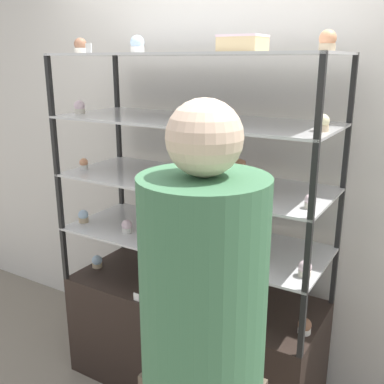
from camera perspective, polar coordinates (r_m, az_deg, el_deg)
name	(u,v)px	position (r m, az deg, el deg)	size (l,w,h in m)	color
ground_plane	(192,384)	(2.93, 0.00, -23.19)	(20.00, 20.00, 0.00)	gray
back_wall	(229,159)	(2.69, 4.66, 4.16)	(8.00, 0.05, 2.60)	silver
display_base	(192,338)	(2.74, 0.00, -18.09)	(1.44, 0.55, 0.63)	black
display_riser_lower	(192,240)	(2.44, 0.00, -6.10)	(1.44, 0.55, 0.32)	black
display_riser_middle	(192,183)	(2.34, 0.00, 1.09)	(1.44, 0.55, 0.32)	black
display_riser_upper	(192,122)	(2.28, 0.00, 8.82)	(1.44, 0.55, 0.32)	black
display_riser_top	(192,56)	(2.26, 0.00, 16.84)	(1.44, 0.55, 0.32)	black
layer_cake_centerpiece	(226,171)	(2.31, 4.28, 2.64)	(0.20, 0.20, 0.10)	#C66660
sheet_cake_frosted	(243,43)	(2.07, 6.45, 18.24)	(0.19, 0.16, 0.07)	#DBBC84
cupcake_0	(97,262)	(2.88, -11.96, -8.64)	(0.06, 0.06, 0.08)	#CCB28C
cupcake_1	(146,283)	(2.58, -5.89, -11.47)	(0.06, 0.06, 0.08)	beige
cupcake_2	(216,306)	(2.35, 3.06, -14.31)	(0.06, 0.06, 0.08)	beige
cupcake_3	(305,326)	(2.26, 14.10, -16.21)	(0.06, 0.06, 0.08)	white
price_tag_0	(136,297)	(2.48, -7.08, -13.10)	(0.04, 0.00, 0.04)	white
cupcake_4	(83,216)	(2.72, -13.63, -3.02)	(0.06, 0.06, 0.08)	#CCB28C
cupcake_5	(127,226)	(2.51, -8.27, -4.35)	(0.06, 0.06, 0.08)	white
cupcake_6	(184,235)	(2.37, -0.98, -5.45)	(0.06, 0.06, 0.08)	beige
cupcake_7	(242,246)	(2.25, 6.32, -6.82)	(0.06, 0.06, 0.08)	beige
cupcake_8	(305,269)	(2.07, 14.15, -9.44)	(0.06, 0.06, 0.08)	beige
price_tag_1	(155,247)	(2.26, -4.75, -7.00)	(0.04, 0.00, 0.04)	white
cupcake_9	(84,164)	(2.65, -13.58, 3.51)	(0.05, 0.05, 0.06)	white
cupcake_10	(187,177)	(2.29, -0.70, 1.96)	(0.05, 0.05, 0.06)	beige
cupcake_11	(310,201)	(1.95, 14.78, -1.16)	(0.05, 0.05, 0.06)	beige
price_tag_2	(236,200)	(1.94, 5.65, -1.05)	(0.04, 0.00, 0.04)	white
cupcake_12	(79,107)	(2.59, -14.10, 10.41)	(0.06, 0.06, 0.07)	beige
cupcake_13	(182,113)	(2.22, -1.33, 9.94)	(0.06, 0.06, 0.07)	#CCB28C
cupcake_14	(322,123)	(1.95, 16.21, 8.41)	(0.06, 0.06, 0.07)	#CCB28C
price_tag_3	(187,122)	(1.99, -0.60, 8.83)	(0.04, 0.00, 0.04)	white
cupcake_15	(80,46)	(2.59, -13.98, 17.54)	(0.07, 0.07, 0.08)	beige
cupcake_16	(137,44)	(2.27, -6.97, 18.11)	(0.07, 0.07, 0.08)	white
cupcake_17	(328,41)	(1.91, 16.84, 17.89)	(0.07, 0.07, 0.08)	#CCB28C
price_tag_4	(89,48)	(2.31, -13.00, 17.39)	(0.04, 0.00, 0.04)	white
customer_figure	(203,347)	(1.59, 1.38, -19.06)	(0.41, 0.41, 1.77)	brown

